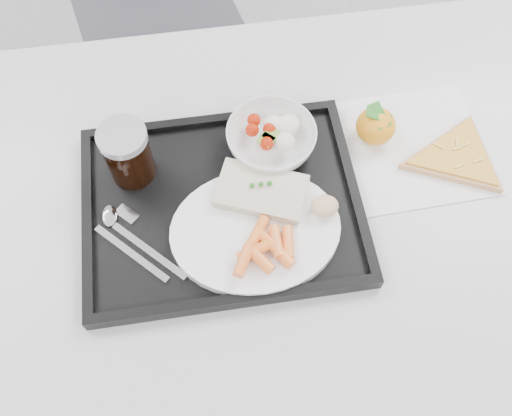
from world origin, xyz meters
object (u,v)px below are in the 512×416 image
dinner_plate (255,231)px  cola_glass (128,153)px  salad_bowl (271,139)px  tray (222,206)px  tangerine (376,126)px  table (270,215)px  pizza_slice (457,157)px

dinner_plate → cola_glass: (-0.19, 0.14, 0.05)m
salad_bowl → tray: bearing=-134.4°
cola_glass → tangerine: 0.42m
tray → cola_glass: cola_glass is taller
tray → dinner_plate: bearing=-52.6°
salad_bowl → tangerine: size_ratio=1.94×
cola_glass → tangerine: cola_glass is taller
table → cola_glass: (-0.22, 0.08, 0.14)m
table → tray: tray is taller
dinner_plate → cola_glass: 0.24m
dinner_plate → tangerine: (0.23, 0.16, 0.01)m
cola_glass → tangerine: size_ratio=1.38×
tangerine → pizza_slice: tangerine is taller
dinner_plate → pizza_slice: (0.37, 0.09, -0.01)m
dinner_plate → salad_bowl: bearing=72.3°
tangerine → pizza_slice: 0.15m
salad_bowl → cola_glass: 0.24m
tray → pizza_slice: size_ratio=2.09×
table → dinner_plate: (-0.04, -0.07, 0.09)m
salad_bowl → cola_glass: size_ratio=1.41×
table → pizza_slice: size_ratio=5.59×
salad_bowl → dinner_plate: bearing=-107.7°
table → dinner_plate: bearing=-117.4°
table → salad_bowl: bearing=80.6°
table → tangerine: bearing=25.0°
table → tangerine: size_ratio=15.32×
cola_glass → tangerine: bearing=2.4°
tray → pizza_slice: 0.41m
cola_glass → pizza_slice: (0.55, -0.05, -0.06)m
table → tangerine: 0.24m
cola_glass → table: bearing=-18.7°
salad_bowl → tangerine: tangerine is taller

